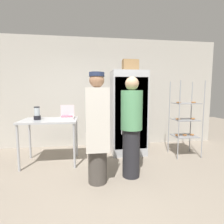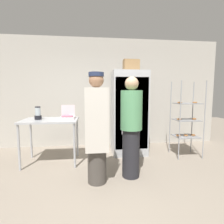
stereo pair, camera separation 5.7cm
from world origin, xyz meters
name	(u,v)px [view 2 (the right image)]	position (x,y,z in m)	size (l,w,h in m)	color
ground_plane	(113,192)	(0.00, 0.00, 0.00)	(14.00, 14.00, 0.00)	gray
back_wall	(102,93)	(0.00, 2.39, 1.42)	(6.40, 0.12, 2.84)	#B7B2A8
refrigerator	(129,113)	(0.57, 1.60, 0.95)	(0.78, 0.67, 1.91)	#ADAFB5
baking_rack	(186,120)	(1.81, 1.27, 0.82)	(0.57, 0.47, 1.68)	#93969B
prep_counter	(51,124)	(-1.12, 1.22, 0.79)	(1.07, 0.73, 0.89)	#ADAFB5
donut_box	(67,117)	(-0.78, 1.23, 0.94)	(0.28, 0.24, 0.28)	silver
blender_pitcher	(38,114)	(-1.35, 1.23, 1.01)	(0.13, 0.13, 0.26)	black
cardboard_storage_box	(131,66)	(0.61, 1.63, 2.04)	(0.35, 0.27, 0.27)	#937047
person_baker	(97,127)	(-0.22, 0.31, 0.90)	(0.37, 0.38, 1.72)	#47423D
person_customer	(131,127)	(0.36, 0.44, 0.86)	(0.36, 0.36, 1.68)	#232328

